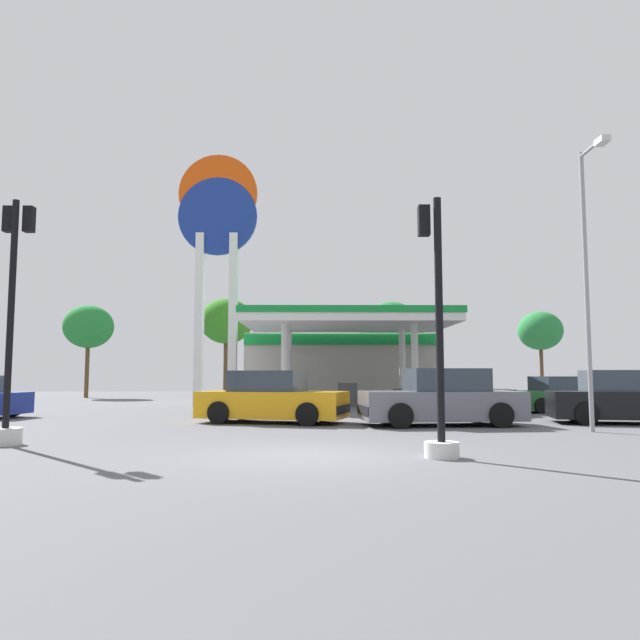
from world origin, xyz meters
The scene contains 15 objects.
ground_plane centered at (0.00, 0.00, 0.00)m, with size 90.00×90.00×0.00m, color #56565B.
gas_station centered at (1.69, 24.01, 2.20)m, with size 10.87×14.33×4.43m.
station_pole_sign centered at (-4.76, 18.51, 8.00)m, with size 3.95×0.56×12.58m.
car_0 centered at (9.64, 7.28, 0.73)m, with size 4.80×2.75×1.62m.
car_1 centered at (5.29, 11.53, 0.71)m, with size 4.58×2.41×1.57m.
car_2 centered at (-1.19, 7.70, 0.73)m, with size 4.81×2.99×1.61m.
car_4 centered at (9.84, 13.14, 0.64)m, with size 4.23×2.50×1.42m.
car_5 centered at (3.85, 6.65, 0.75)m, with size 4.79×2.45×1.66m.
traffic_signal_0 centered at (2.35, -0.27, 1.66)m, with size 0.63×0.67×4.71m.
traffic_signal_1 centered at (-6.37, 1.80, 1.95)m, with size 0.67×0.69×5.26m.
tree_0 centered at (-14.97, 28.90, 4.68)m, with size 3.25×3.25×6.13m.
tree_1 centered at (-6.17, 31.42, 5.28)m, with size 3.73×3.73×6.91m.
tree_2 centered at (5.51, 31.09, 4.31)m, with size 4.49×4.49×6.65m.
tree_3 centered at (16.13, 31.33, 4.60)m, with size 3.10×3.10×5.99m.
corner_streetlamp centered at (7.33, 4.41, 4.44)m, with size 0.24×1.48×7.45m.
Camera 1 is at (0.15, -11.08, 1.45)m, focal length 33.76 mm.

